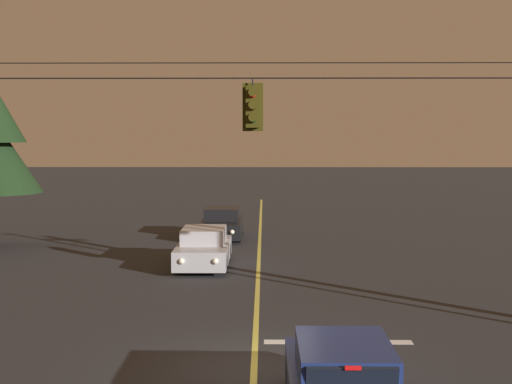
% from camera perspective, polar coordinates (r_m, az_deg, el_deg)
% --- Properties ---
extents(ground_plane, '(180.00, 180.00, 0.00)m').
position_cam_1_polar(ground_plane, '(15.58, -0.15, -13.33)').
color(ground_plane, '#28282B').
extents(lane_centre_stripe, '(0.14, 60.00, 0.01)m').
position_cam_1_polar(lane_centre_stripe, '(23.86, 0.13, -7.02)').
color(lane_centre_stripe, '#D1C64C').
rests_on(lane_centre_stripe, ground).
extents(stop_bar_paint, '(3.40, 0.36, 0.01)m').
position_cam_1_polar(stop_bar_paint, '(17.52, 6.29, -11.31)').
color(stop_bar_paint, silver).
rests_on(stop_bar_paint, ground).
extents(signal_span_assembly, '(19.39, 0.32, 7.44)m').
position_cam_1_polar(signal_span_assembly, '(17.40, -0.04, 1.55)').
color(signal_span_assembly, '#2D2116').
rests_on(signal_span_assembly, ground).
extents(traffic_light_left_inner, '(0.48, 0.41, 1.22)m').
position_cam_1_polar(traffic_light_left_inner, '(17.37, -0.25, 6.53)').
color(traffic_light_left_inner, black).
extents(car_oncoming_lead, '(1.80, 4.42, 1.39)m').
position_cam_1_polar(car_oncoming_lead, '(26.87, -4.01, -4.33)').
color(car_oncoming_lead, '#A5A5AD').
rests_on(car_oncoming_lead, ground).
extents(car_oncoming_trailing, '(1.80, 4.42, 1.39)m').
position_cam_1_polar(car_oncoming_trailing, '(34.05, -2.62, -2.44)').
color(car_oncoming_trailing, black).
rests_on(car_oncoming_trailing, ground).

